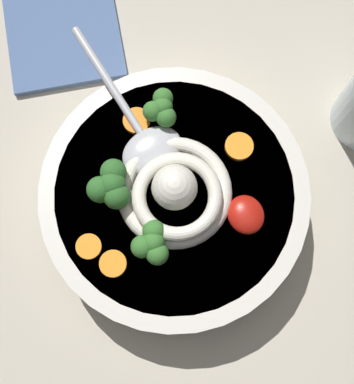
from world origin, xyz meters
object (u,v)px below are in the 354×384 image
Objects in this scene: soup_spoon at (144,139)px; folded_napkin at (61,19)px; soup_bowl at (177,199)px; noodle_pile at (178,191)px.

folded_napkin is at bearing -0.40° from soup_spoon.
soup_spoon reaches higher than folded_napkin.
noodle_pile is at bearing -8.34° from soup_bowl.
folded_napkin is (-25.31, -5.11, -2.96)cm from soup_bowl.
soup_bowl is at bearing 11.42° from folded_napkin.
soup_bowl is at bearing -180.00° from soup_spoon.
soup_bowl reaches higher than folded_napkin.
soup_spoon reaches higher than soup_bowl.
noodle_pile reaches higher than soup_bowl.
soup_bowl is 4.64cm from noodle_pile.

